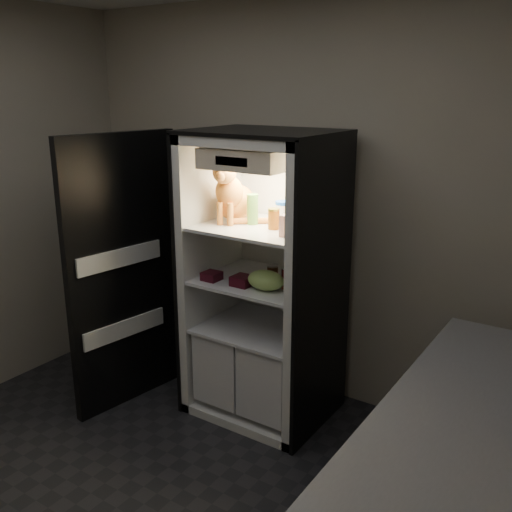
# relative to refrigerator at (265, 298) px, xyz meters

# --- Properties ---
(room_shell) EXTENTS (3.60, 3.60, 3.60)m
(room_shell) POSITION_rel_refrigerator_xyz_m (0.00, -1.38, 0.83)
(room_shell) COLOR white
(room_shell) RESTS_ON floor
(refrigerator) EXTENTS (0.90, 0.72, 1.88)m
(refrigerator) POSITION_rel_refrigerator_xyz_m (0.00, 0.00, 0.00)
(refrigerator) COLOR white
(refrigerator) RESTS_ON floor
(fridge_door) EXTENTS (0.19, 0.87, 1.85)m
(fridge_door) POSITION_rel_refrigerator_xyz_m (-0.85, -0.42, 0.12)
(fridge_door) COLOR black
(fridge_door) RESTS_ON floor
(tabby_cat) EXTENTS (0.40, 0.44, 0.44)m
(tabby_cat) POSITION_rel_refrigerator_xyz_m (-0.22, -0.05, 0.66)
(tabby_cat) COLOR orange
(tabby_cat) RESTS_ON refrigerator
(parmesan_shaker) EXTENTS (0.07, 0.07, 0.19)m
(parmesan_shaker) POSITION_rel_refrigerator_xyz_m (-0.07, -0.05, 0.59)
(parmesan_shaker) COLOR green
(parmesan_shaker) RESTS_ON refrigerator
(mayo_tub) EXTENTS (0.10, 0.10, 0.14)m
(mayo_tub) POSITION_rel_refrigerator_xyz_m (0.08, 0.07, 0.57)
(mayo_tub) COLOR white
(mayo_tub) RESTS_ON refrigerator
(salsa_jar) EXTENTS (0.07, 0.07, 0.13)m
(salsa_jar) POSITION_rel_refrigerator_xyz_m (0.11, -0.08, 0.56)
(salsa_jar) COLOR maroon
(salsa_jar) RESTS_ON refrigerator
(pepper_jar) EXTENTS (0.12, 0.12, 0.19)m
(pepper_jar) POSITION_rel_refrigerator_xyz_m (0.26, 0.03, 0.60)
(pepper_jar) COLOR maroon
(pepper_jar) RESTS_ON refrigerator
(cream_carton) EXTENTS (0.07, 0.07, 0.13)m
(cream_carton) POSITION_rel_refrigerator_xyz_m (0.27, -0.20, 0.56)
(cream_carton) COLOR white
(cream_carton) RESTS_ON refrigerator
(soda_can_a) EXTENTS (0.06, 0.06, 0.12)m
(soda_can_a) POSITION_rel_refrigerator_xyz_m (0.20, 0.04, 0.21)
(soda_can_a) COLOR black
(soda_can_a) RESTS_ON refrigerator
(soda_can_b) EXTENTS (0.07, 0.07, 0.12)m
(soda_can_b) POSITION_rel_refrigerator_xyz_m (0.22, -0.06, 0.21)
(soda_can_b) COLOR black
(soda_can_b) RESTS_ON refrigerator
(soda_can_c) EXTENTS (0.07, 0.07, 0.13)m
(soda_can_c) POSITION_rel_refrigerator_xyz_m (0.23, -0.12, 0.21)
(soda_can_c) COLOR black
(soda_can_c) RESTS_ON refrigerator
(condiment_jar) EXTENTS (0.07, 0.07, 0.10)m
(condiment_jar) POSITION_rel_refrigerator_xyz_m (0.07, -0.03, 0.20)
(condiment_jar) COLOR #553018
(condiment_jar) RESTS_ON refrigerator
(grape_bag) EXTENTS (0.24, 0.17, 0.12)m
(grape_bag) POSITION_rel_refrigerator_xyz_m (0.13, -0.21, 0.21)
(grape_bag) COLOR #8DBD58
(grape_bag) RESTS_ON refrigerator
(berry_box_left) EXTENTS (0.11, 0.11, 0.05)m
(berry_box_left) POSITION_rel_refrigerator_xyz_m (-0.25, -0.25, 0.18)
(berry_box_left) COLOR #4D0C19
(berry_box_left) RESTS_ON refrigerator
(berry_box_right) EXTENTS (0.12, 0.12, 0.06)m
(berry_box_right) POSITION_rel_refrigerator_xyz_m (-0.03, -0.22, 0.18)
(berry_box_right) COLOR #4D0C19
(berry_box_right) RESTS_ON refrigerator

